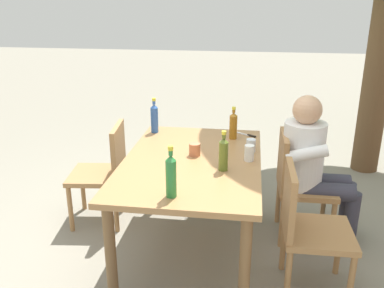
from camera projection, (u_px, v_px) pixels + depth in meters
name	position (u px, v px, depth m)	size (l,w,h in m)	color
ground_plane	(192.00, 249.00, 3.27)	(24.00, 24.00, 0.00)	gray
dining_table	(192.00, 171.00, 3.04)	(1.50, 0.98, 0.76)	#A37547
chair_far_left	(297.00, 180.00, 3.31)	(0.45, 0.45, 0.87)	#A37547
chair_near_left	(105.00, 169.00, 3.53)	(0.49, 0.49, 0.87)	#A37547
chair_far_right	(306.00, 224.00, 2.68)	(0.45, 0.45, 0.87)	#A37547
person_in_white_shirt	(313.00, 162.00, 3.24)	(0.47, 0.61, 1.18)	white
bottle_blue	(154.00, 118.00, 3.56)	(0.06, 0.06, 0.30)	#2D56A3
bottle_amber	(233.00, 125.00, 3.41)	(0.06, 0.06, 0.27)	#996019
bottle_olive	(223.00, 154.00, 2.79)	(0.06, 0.06, 0.28)	#566623
bottle_green	(171.00, 175.00, 2.42)	(0.06, 0.06, 0.32)	#287A38
cup_terracotta	(195.00, 150.00, 3.07)	(0.08, 0.08, 0.09)	#BC6B47
cup_white	(249.00, 153.00, 2.97)	(0.07, 0.07, 0.12)	white
cup_glass	(251.00, 145.00, 3.15)	(0.07, 0.07, 0.10)	silver
table_knife	(246.00, 134.00, 3.53)	(0.15, 0.21, 0.01)	silver
backpack_by_far_side	(226.00, 163.00, 4.43)	(0.32, 0.24, 0.39)	black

